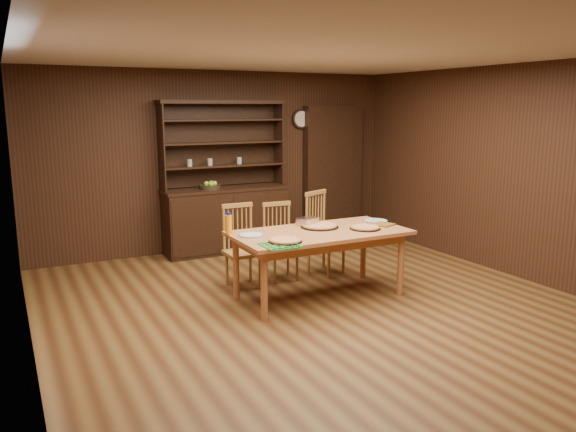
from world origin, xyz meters
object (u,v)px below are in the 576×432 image
chair_left (241,243)px  dining_table (320,238)px  chair_center (279,239)px  chair_right (322,230)px  juice_bottle (229,224)px  china_hutch (226,211)px

chair_left → dining_table: bearing=-51.7°
dining_table → chair_center: chair_center is taller
chair_right → chair_left: bearing=156.4°
chair_left → juice_bottle: (-0.33, -0.47, 0.35)m
dining_table → chair_center: 0.87m
china_hutch → chair_left: (-0.43, -1.60, -0.08)m
chair_right → juice_bottle: bearing=174.6°
chair_center → chair_right: 0.58m
china_hutch → chair_center: 1.55m
china_hutch → dining_table: (0.17, -2.39, 0.07)m
dining_table → chair_left: size_ratio=1.97×
chair_right → chair_center: bearing=151.5°
china_hutch → chair_center: (0.10, -1.54, -0.10)m
dining_table → chair_left: 1.01m
chair_center → chair_right: bearing=-0.7°
chair_left → china_hutch: bearing=75.8°
chair_left → chair_center: size_ratio=1.03×
dining_table → chair_center: (-0.07, 0.84, -0.17)m
juice_bottle → dining_table: bearing=-18.8°
dining_table → chair_left: (-0.61, 0.79, -0.16)m
china_hutch → chair_right: 1.73m
chair_left → chair_right: chair_right is taller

